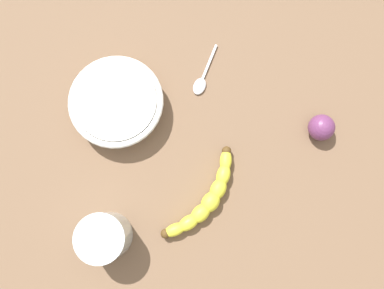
{
  "coord_description": "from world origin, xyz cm",
  "views": [
    {
      "loc": [
        -4.42,
        -1.45,
        76.94
      ],
      "look_at": [
        6.06,
        3.8,
        5.0
      ],
      "focal_mm": 35.87,
      "sensor_mm": 36.0,
      "label": 1
    }
  ],
  "objects_px": {
    "ceramic_bowl": "(117,103)",
    "plum_fruit": "(321,128)",
    "banana": "(206,199)",
    "smoothie_glass": "(105,237)",
    "teaspoon": "(201,83)"
  },
  "relations": [
    {
      "from": "ceramic_bowl",
      "to": "plum_fruit",
      "type": "height_order",
      "value": "plum_fruit"
    },
    {
      "from": "ceramic_bowl",
      "to": "banana",
      "type": "bearing_deg",
      "value": -110.14
    },
    {
      "from": "smoothie_glass",
      "to": "teaspoon",
      "type": "height_order",
      "value": "smoothie_glass"
    },
    {
      "from": "banana",
      "to": "plum_fruit",
      "type": "relative_size",
      "value": 4.12
    },
    {
      "from": "ceramic_bowl",
      "to": "teaspoon",
      "type": "distance_m",
      "value": 0.17
    },
    {
      "from": "smoothie_glass",
      "to": "ceramic_bowl",
      "type": "relative_size",
      "value": 0.5
    },
    {
      "from": "banana",
      "to": "ceramic_bowl",
      "type": "height_order",
      "value": "ceramic_bowl"
    },
    {
      "from": "banana",
      "to": "ceramic_bowl",
      "type": "relative_size",
      "value": 1.15
    },
    {
      "from": "ceramic_bowl",
      "to": "plum_fruit",
      "type": "relative_size",
      "value": 3.57
    },
    {
      "from": "banana",
      "to": "plum_fruit",
      "type": "bearing_deg",
      "value": -21.76
    },
    {
      "from": "banana",
      "to": "teaspoon",
      "type": "distance_m",
      "value": 0.23
    },
    {
      "from": "smoothie_glass",
      "to": "plum_fruit",
      "type": "height_order",
      "value": "smoothie_glass"
    },
    {
      "from": "banana",
      "to": "plum_fruit",
      "type": "xyz_separation_m",
      "value": [
        0.22,
        -0.14,
        0.01
      ]
    },
    {
      "from": "plum_fruit",
      "to": "teaspoon",
      "type": "relative_size",
      "value": 0.45
    },
    {
      "from": "smoothie_glass",
      "to": "ceramic_bowl",
      "type": "xyz_separation_m",
      "value": [
        0.23,
        0.1,
        -0.01
      ]
    }
  ]
}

